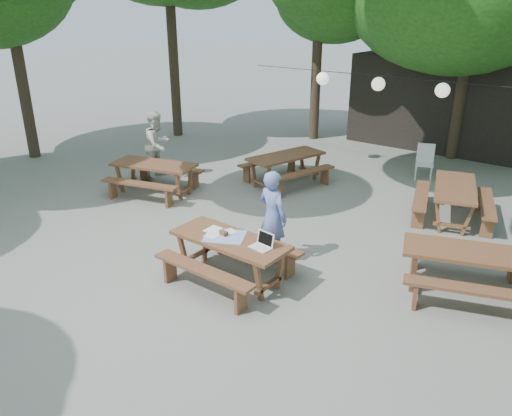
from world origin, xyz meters
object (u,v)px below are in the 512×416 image
object	(u,v)px
woman	(273,216)
plastic_chair	(424,169)
picnic_table_nw	(155,178)
main_picnic_table	(230,258)
second_person	(158,145)

from	to	relation	value
woman	plastic_chair	world-z (taller)	woman
picnic_table_nw	plastic_chair	xyz separation A→B (m)	(4.76, 5.01, -0.13)
woman	plastic_chair	distance (m)	6.09
plastic_chair	main_picnic_table	bearing A→B (deg)	-115.44
main_picnic_table	second_person	size ratio (longest dim) A/B	1.15
main_picnic_table	plastic_chair	size ratio (longest dim) A/B	2.22
main_picnic_table	picnic_table_nw	bearing A→B (deg)	153.69
main_picnic_table	woman	distance (m)	1.09
woman	second_person	size ratio (longest dim) A/B	0.96
picnic_table_nw	plastic_chair	size ratio (longest dim) A/B	2.52
picnic_table_nw	second_person	world-z (taller)	second_person
main_picnic_table	woman	world-z (taller)	woman
woman	main_picnic_table	bearing A→B (deg)	91.13
picnic_table_nw	woman	world-z (taller)	woman
main_picnic_table	second_person	bearing A→B (deg)	149.34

